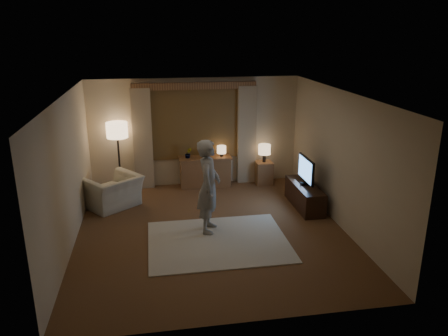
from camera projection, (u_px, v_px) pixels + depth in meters
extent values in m
cube|color=brown|center=(212.00, 232.00, 8.32)|extent=(5.00, 5.50, 0.02)
cube|color=silver|center=(210.00, 94.00, 7.51)|extent=(5.00, 5.50, 0.02)
cube|color=beige|center=(195.00, 132.00, 10.51)|extent=(5.00, 0.02, 2.60)
cube|color=beige|center=(242.00, 234.00, 5.32)|extent=(5.00, 0.02, 2.60)
cube|color=beige|center=(67.00, 174.00, 7.52)|extent=(0.02, 5.50, 2.60)
cube|color=beige|center=(341.00, 160.00, 8.31)|extent=(0.02, 5.50, 2.60)
cube|color=black|center=(195.00, 122.00, 10.40)|extent=(2.00, 0.01, 1.70)
cube|color=brown|center=(195.00, 122.00, 10.39)|extent=(2.08, 0.04, 1.78)
cube|color=tan|center=(143.00, 139.00, 10.23)|extent=(0.45, 0.12, 2.40)
cube|color=tan|center=(247.00, 135.00, 10.63)|extent=(0.45, 0.12, 2.40)
cube|color=brown|center=(195.00, 86.00, 10.08)|extent=(2.90, 0.14, 0.16)
cube|color=beige|center=(218.00, 241.00, 7.90)|extent=(2.50, 2.00, 0.02)
cube|color=brown|center=(205.00, 173.00, 10.58)|extent=(1.20, 0.40, 0.70)
cube|color=brown|center=(205.00, 155.00, 10.45)|extent=(0.16, 0.02, 0.20)
imported|color=#999999|center=(188.00, 153.00, 10.37)|extent=(0.17, 0.13, 0.30)
cylinder|color=black|center=(222.00, 156.00, 10.52)|extent=(0.08, 0.08, 0.12)
cylinder|color=#F7C994|center=(222.00, 150.00, 10.48)|extent=(0.22, 0.22, 0.18)
cylinder|color=black|center=(122.00, 190.00, 10.37)|extent=(0.35, 0.35, 0.03)
cylinder|color=black|center=(120.00, 165.00, 10.17)|extent=(0.04, 0.04, 1.32)
cylinder|color=#F7C994|center=(117.00, 130.00, 9.92)|extent=(0.48, 0.48, 0.35)
imported|color=beige|center=(113.00, 192.00, 9.36)|extent=(1.41, 1.38, 0.69)
cube|color=brown|center=(264.00, 173.00, 10.79)|extent=(0.40, 0.40, 0.56)
cylinder|color=black|center=(264.00, 158.00, 10.67)|extent=(0.08, 0.08, 0.20)
cylinder|color=#F7C994|center=(264.00, 149.00, 10.61)|extent=(0.30, 0.30, 0.24)
cube|color=black|center=(305.00, 196.00, 9.40)|extent=(0.45, 1.40, 0.50)
cube|color=black|center=(305.00, 184.00, 9.31)|extent=(0.20, 0.09, 0.06)
cube|color=black|center=(306.00, 169.00, 9.21)|extent=(0.05, 0.83, 0.51)
cube|color=#5696E9|center=(305.00, 169.00, 9.21)|extent=(0.00, 0.78, 0.46)
imported|color=gray|center=(209.00, 186.00, 8.06)|extent=(0.58, 0.74, 1.77)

